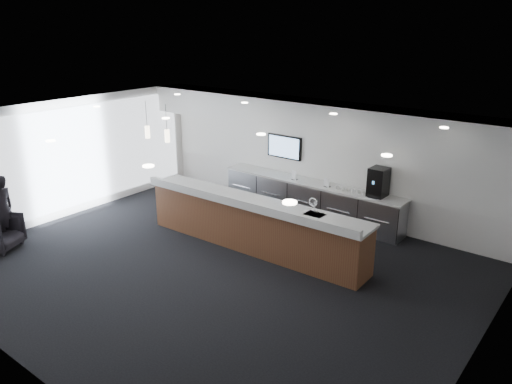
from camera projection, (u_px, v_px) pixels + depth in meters
The scene contains 25 objects.
ground at pixel (214, 268), 10.24m from camera, with size 10.00×10.00×0.00m, color black.
ceiling at pixel (210, 124), 9.26m from camera, with size 10.00×8.00×0.02m, color black.
back_wall at pixel (319, 158), 12.73m from camera, with size 10.00×0.02×3.00m, color white.
left_wall at pixel (67, 158), 12.65m from camera, with size 0.02×8.00×3.00m, color white.
right_wall at pixel (480, 276), 6.84m from camera, with size 0.02×8.00×3.00m, color white.
soffit_bulkhead at pixel (311, 115), 12.02m from camera, with size 10.00×0.90×0.70m, color white.
alcove_panel at pixel (318, 154), 12.68m from camera, with size 9.80×0.06×1.40m, color white.
window_blinds_wall at pixel (68, 159), 12.63m from camera, with size 0.04×7.36×2.55m, color white.
back_credenza at pixel (310, 199), 12.80m from camera, with size 5.06×0.66×0.95m.
wall_tv at pixel (284, 147), 13.19m from camera, with size 1.05×0.08×0.62m.
pendant_left at pixel (158, 138), 11.50m from camera, with size 0.12×0.12×0.30m, color #FFEDC6.
pendant_right at pixel (138, 134), 11.90m from camera, with size 0.12×0.12×0.30m, color #FFEDC6.
ceiling_can_lights at pixel (210, 126), 9.27m from camera, with size 7.00×5.00×0.02m, color white, non-canonical shape.
service_counter at pixel (253, 224), 10.99m from camera, with size 5.50×1.03×1.49m.
coffee_machine at pixel (378, 182), 11.50m from camera, with size 0.40×0.52×0.68m.
info_sign_left at pixel (294, 176), 12.74m from camera, with size 0.17×0.02×0.23m, color white.
info_sign_right at pixel (327, 183), 12.20m from camera, with size 0.17×0.02×0.22m, color white.
lounge_guest at pixel (3, 210), 11.19m from camera, with size 0.58×0.38×1.60m, color black.
cup_0 at pixel (369, 195), 11.58m from camera, with size 0.09×0.09×0.08m, color white.
cup_1 at pixel (364, 193), 11.66m from camera, with size 0.09×0.09×0.08m, color white.
cup_2 at pixel (358, 192), 11.74m from camera, with size 0.09×0.09×0.08m, color white.
cup_3 at pixel (353, 191), 11.82m from camera, with size 0.09×0.09×0.08m, color white.
cup_4 at pixel (348, 190), 11.90m from camera, with size 0.09×0.09×0.08m, color white.
cup_5 at pixel (342, 189), 11.98m from camera, with size 0.09×0.09×0.08m, color white.
cup_6 at pixel (337, 187), 12.06m from camera, with size 0.09×0.09×0.08m, color white.
Camera 1 is at (6.31, -6.70, 4.83)m, focal length 35.00 mm.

